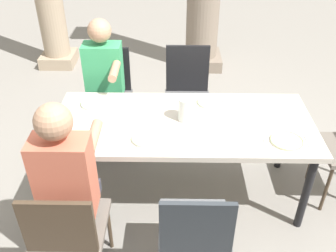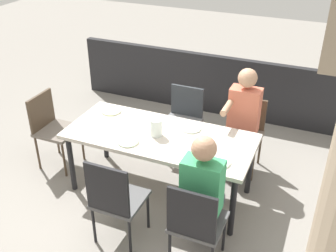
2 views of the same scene
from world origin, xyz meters
TOP-DOWN VIEW (x-y plane):
  - ground_plane at (0.00, 0.00)m, footprint 16.00×16.00m
  - dining_table at (0.00, 0.00)m, footprint 1.98×0.86m
  - chair_west_north at (-0.71, 0.86)m, footprint 0.44×0.44m
  - chair_west_south at (-0.71, -0.85)m, footprint 0.44×0.44m
  - chair_mid_north at (0.06, 0.86)m, footprint 0.44×0.44m
  - chair_mid_south at (0.06, -0.85)m, footprint 0.44×0.44m
  - diner_woman_green at (-0.71, -0.66)m, footprint 0.35×0.50m
  - diner_man_white at (-0.71, 0.66)m, footprint 0.35×0.49m
  - plate_0 at (-0.70, 0.25)m, footprint 0.25×0.25m
  - fork_0 at (-0.85, 0.25)m, footprint 0.02×0.17m
  - spoon_0 at (-0.55, 0.25)m, footprint 0.03×0.17m
  - plate_1 at (-0.26, -0.23)m, footprint 0.21×0.21m
  - fork_1 at (-0.41, -0.23)m, footprint 0.03×0.17m
  - spoon_1 at (-0.11, -0.23)m, footprint 0.03×0.17m
  - plate_2 at (0.23, 0.27)m, footprint 0.21×0.21m
  - fork_2 at (0.08, 0.27)m, footprint 0.02×0.17m
  - spoon_2 at (0.38, 0.27)m, footprint 0.03×0.17m
  - plate_3 at (0.72, -0.25)m, footprint 0.23×0.23m
  - fork_3 at (0.57, -0.25)m, footprint 0.02×0.17m
  - spoon_3 at (0.87, -0.25)m, footprint 0.02×0.17m
  - water_pitcher at (0.03, 0.03)m, footprint 0.13×0.13m

SIDE VIEW (x-z plane):
  - ground_plane at x=0.00m, z-range 0.00..0.00m
  - chair_west_south at x=-0.71m, z-range 0.07..0.93m
  - chair_mid_south at x=0.06m, z-range 0.08..0.94m
  - chair_west_north at x=-0.71m, z-range 0.06..0.98m
  - chair_mid_north at x=0.06m, z-range 0.06..1.00m
  - dining_table at x=0.00m, z-range 0.30..1.03m
  - diner_man_white at x=-0.71m, z-range 0.05..1.32m
  - diner_woman_green at x=-0.71m, z-range 0.05..1.36m
  - fork_0 at x=-0.85m, z-range 0.73..0.74m
  - spoon_0 at x=-0.55m, z-range 0.73..0.74m
  - fork_1 at x=-0.41m, z-range 0.73..0.74m
  - spoon_1 at x=-0.11m, z-range 0.73..0.74m
  - fork_2 at x=0.08m, z-range 0.73..0.74m
  - spoon_2 at x=0.38m, z-range 0.73..0.74m
  - fork_3 at x=0.57m, z-range 0.73..0.74m
  - spoon_3 at x=0.87m, z-range 0.73..0.74m
  - plate_0 at x=-0.70m, z-range 0.73..0.75m
  - plate_3 at x=0.72m, z-range 0.73..0.75m
  - plate_2 at x=0.23m, z-range 0.73..0.75m
  - plate_1 at x=-0.26m, z-range 0.73..0.75m
  - water_pitcher at x=0.03m, z-range 0.72..0.91m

